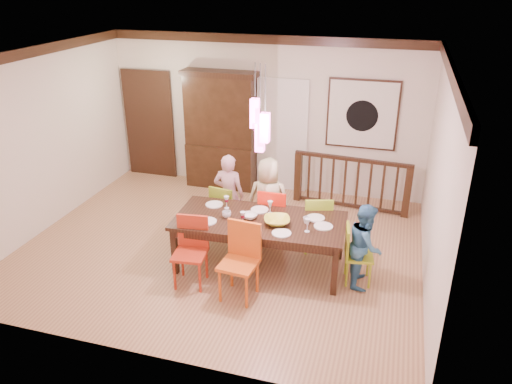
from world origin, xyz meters
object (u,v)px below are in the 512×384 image
(china_hutch, at_px, (221,130))
(person_end_right, at_px, (365,245))
(balustrade, at_px, (351,182))
(chair_end_right, at_px, (359,251))
(chair_far_left, at_px, (226,206))
(person_far_left, at_px, (229,195))
(person_far_mid, at_px, (268,200))
(dining_table, at_px, (260,224))

(china_hutch, relative_size, person_end_right, 1.92)
(china_hutch, distance_m, balustrade, 2.66)
(chair_end_right, xyz_separation_m, person_end_right, (0.07, -0.01, 0.11))
(chair_far_left, relative_size, china_hutch, 0.39)
(person_far_left, distance_m, person_end_right, 2.36)
(china_hutch, relative_size, person_far_left, 1.67)
(balustrade, xyz_separation_m, person_far_left, (-1.76, -1.50, 0.18))
(person_far_mid, distance_m, person_end_right, 1.76)
(dining_table, height_order, china_hutch, china_hutch)
(chair_far_left, xyz_separation_m, balustrade, (1.79, 1.56, -0.01))
(chair_end_right, height_order, person_far_left, person_far_left)
(dining_table, xyz_separation_m, person_end_right, (1.47, -0.02, -0.09))
(chair_far_left, distance_m, person_far_mid, 0.70)
(person_far_left, relative_size, person_end_right, 1.15)
(dining_table, height_order, person_far_left, person_far_left)
(person_far_left, bearing_deg, person_end_right, 159.15)
(dining_table, relative_size, person_end_right, 2.07)
(dining_table, relative_size, person_far_left, 1.80)
(china_hutch, bearing_deg, dining_table, -60.01)
(person_far_mid, bearing_deg, balustrade, -133.00)
(person_far_left, relative_size, person_far_mid, 1.00)
(chair_end_right, bearing_deg, person_far_left, 60.17)
(balustrade, relative_size, person_far_left, 1.53)
(person_end_right, bearing_deg, person_far_left, 66.10)
(person_end_right, bearing_deg, balustrade, 7.42)
(dining_table, relative_size, person_far_mid, 1.80)
(balustrade, bearing_deg, person_end_right, -74.36)
(balustrade, height_order, person_end_right, person_end_right)
(chair_end_right, xyz_separation_m, china_hutch, (-2.93, 2.66, 0.66))
(balustrade, xyz_separation_m, person_far_mid, (-1.12, -1.51, 0.18))
(china_hutch, relative_size, balustrade, 1.09)
(china_hutch, xyz_separation_m, person_end_right, (3.00, -2.67, -0.55))
(chair_far_left, xyz_separation_m, person_far_mid, (0.68, 0.05, 0.17))
(china_hutch, distance_m, person_far_left, 2.06)
(balustrade, bearing_deg, chair_end_right, -75.99)
(dining_table, relative_size, china_hutch, 1.08)
(person_far_mid, bearing_deg, china_hutch, -58.56)
(chair_far_left, xyz_separation_m, china_hutch, (-0.77, 1.90, 0.63))
(chair_end_right, relative_size, balustrade, 0.40)
(chair_far_left, distance_m, person_far_left, 0.18)
(chair_end_right, bearing_deg, balustrade, 0.24)
(person_end_right, bearing_deg, chair_far_left, 67.61)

